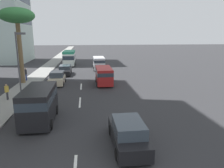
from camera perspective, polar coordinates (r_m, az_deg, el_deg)
name	(u,v)px	position (r m, az deg, el deg)	size (l,w,h in m)	color
ground_plane	(82,72)	(37.69, -8.05, 3.30)	(198.00, 198.00, 0.00)	#2D2D30
sidewalk_right	(43,72)	(38.40, -18.24, 3.06)	(162.00, 2.96, 0.15)	gray
lane_stripe_mid	(80,102)	(20.77, -8.65, -4.86)	(3.20, 0.16, 0.01)	silver
lane_stripe_far	(81,86)	(26.93, -8.34, -0.66)	(3.20, 0.16, 0.01)	silver
minibus_lead	(69,57)	(45.87, -11.45, 7.03)	(6.46, 2.39, 3.06)	silver
van_second	(39,103)	(16.55, -19.05, -4.82)	(4.81, 2.17, 2.59)	black
car_third	(128,134)	(12.67, 4.30, -13.18)	(4.66, 1.85, 1.62)	black
car_fourth	(65,70)	(35.20, -12.56, 3.62)	(4.71, 1.91, 1.53)	black
van_fifth	(99,63)	(39.51, -3.56, 5.81)	(4.62, 2.10, 2.32)	silver
car_sixth	(57,78)	(28.57, -14.57, 1.46)	(4.04, 1.87, 1.68)	beige
van_seventh	(104,75)	(27.75, -2.21, 2.54)	(4.98, 2.10, 2.20)	#A51E1E
pedestrian_mid_block	(26,73)	(31.72, -22.21, 2.64)	(0.39, 0.34, 1.75)	navy
pedestrian_by_tree	(7,91)	(23.02, -26.52, -1.74)	(0.38, 0.38, 1.58)	#333338
palm_tree	(17,18)	(29.91, -24.26, 16.00)	(4.31, 4.31, 9.54)	brown
street_lamp	(19,59)	(21.94, -23.80, 6.30)	(0.24, 0.97, 6.49)	#4C4C51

